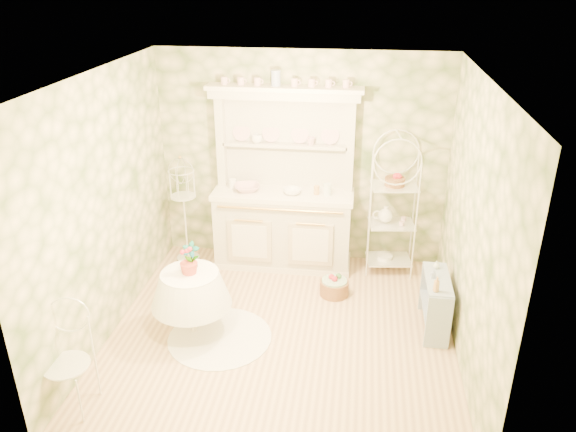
# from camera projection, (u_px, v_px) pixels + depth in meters

# --- Properties ---
(floor) EXTENTS (3.60, 3.60, 0.00)m
(floor) POSITION_uv_depth(u_px,v_px,m) (282.00, 333.00, 5.98)
(floor) COLOR #DAB586
(floor) RESTS_ON ground
(ceiling) EXTENTS (3.60, 3.60, 0.00)m
(ceiling) POSITION_uv_depth(u_px,v_px,m) (280.00, 77.00, 4.87)
(ceiling) COLOR white
(ceiling) RESTS_ON floor
(wall_left) EXTENTS (3.60, 3.60, 0.00)m
(wall_left) POSITION_uv_depth(u_px,v_px,m) (104.00, 208.00, 5.65)
(wall_left) COLOR beige
(wall_left) RESTS_ON floor
(wall_right) EXTENTS (3.60, 3.60, 0.00)m
(wall_right) POSITION_uv_depth(u_px,v_px,m) (473.00, 229.00, 5.21)
(wall_right) COLOR beige
(wall_right) RESTS_ON floor
(wall_back) EXTENTS (3.60, 3.60, 0.00)m
(wall_back) POSITION_uv_depth(u_px,v_px,m) (302.00, 159.00, 7.05)
(wall_back) COLOR beige
(wall_back) RESTS_ON floor
(wall_front) EXTENTS (3.60, 3.60, 0.00)m
(wall_front) POSITION_uv_depth(u_px,v_px,m) (243.00, 327.00, 3.80)
(wall_front) COLOR beige
(wall_front) RESTS_ON floor
(kitchen_dresser) EXTENTS (1.87, 0.61, 2.29)m
(kitchen_dresser) POSITION_uv_depth(u_px,v_px,m) (283.00, 182.00, 6.91)
(kitchen_dresser) COLOR silver
(kitchen_dresser) RESTS_ON floor
(bakers_rack) EXTENTS (0.60, 0.46, 1.78)m
(bakers_rack) POSITION_uv_depth(u_px,v_px,m) (393.00, 206.00, 6.86)
(bakers_rack) COLOR white
(bakers_rack) RESTS_ON floor
(side_shelf) EXTENTS (0.36, 0.75, 0.62)m
(side_shelf) POSITION_uv_depth(u_px,v_px,m) (435.00, 303.00, 5.95)
(side_shelf) COLOR #9BACC3
(side_shelf) RESTS_ON floor
(round_table) EXTENTS (0.68, 0.68, 0.70)m
(round_table) POSITION_uv_depth(u_px,v_px,m) (192.00, 303.00, 5.88)
(round_table) COLOR white
(round_table) RESTS_ON floor
(cafe_chair) EXTENTS (0.49, 0.49, 0.89)m
(cafe_chair) POSITION_uv_depth(u_px,v_px,m) (67.00, 366.00, 4.82)
(cafe_chair) COLOR white
(cafe_chair) RESTS_ON floor
(birdcage_stand) EXTENTS (0.37, 0.37, 1.41)m
(birdcage_stand) POSITION_uv_depth(u_px,v_px,m) (184.00, 211.00, 7.18)
(birdcage_stand) COLOR white
(birdcage_stand) RESTS_ON floor
(floor_basket) EXTENTS (0.36, 0.36, 0.21)m
(floor_basket) POSITION_uv_depth(u_px,v_px,m) (334.00, 287.00, 6.64)
(floor_basket) COLOR #8F6038
(floor_basket) RESTS_ON floor
(lace_rug) EXTENTS (1.10, 1.10, 0.01)m
(lace_rug) POSITION_uv_depth(u_px,v_px,m) (220.00, 337.00, 5.91)
(lace_rug) COLOR white
(lace_rug) RESTS_ON floor
(bowl_floral) EXTENTS (0.39, 0.39, 0.08)m
(bowl_floral) POSITION_uv_depth(u_px,v_px,m) (247.00, 190.00, 7.00)
(bowl_floral) COLOR white
(bowl_floral) RESTS_ON kitchen_dresser
(bowl_white) EXTENTS (0.25, 0.25, 0.07)m
(bowl_white) POSITION_uv_depth(u_px,v_px,m) (292.00, 193.00, 6.90)
(bowl_white) COLOR white
(bowl_white) RESTS_ON kitchen_dresser
(cup_left) EXTENTS (0.15, 0.15, 0.11)m
(cup_left) POSITION_uv_depth(u_px,v_px,m) (257.00, 141.00, 6.90)
(cup_left) COLOR white
(cup_left) RESTS_ON kitchen_dresser
(cup_right) EXTENTS (0.12, 0.12, 0.10)m
(cup_right) POSITION_uv_depth(u_px,v_px,m) (311.00, 143.00, 6.82)
(cup_right) COLOR white
(cup_right) RESTS_ON kitchen_dresser
(potted_geranium) EXTENTS (0.18, 0.12, 0.33)m
(potted_geranium) POSITION_uv_depth(u_px,v_px,m) (192.00, 261.00, 5.69)
(potted_geranium) COLOR #3F7238
(potted_geranium) RESTS_ON round_table
(bottle_amber) EXTENTS (0.07, 0.07, 0.16)m
(bottle_amber) POSITION_uv_depth(u_px,v_px,m) (436.00, 286.00, 5.57)
(bottle_amber) COLOR tan
(bottle_amber) RESTS_ON side_shelf
(bottle_blue) EXTENTS (0.05, 0.05, 0.10)m
(bottle_blue) POSITION_uv_depth(u_px,v_px,m) (433.00, 274.00, 5.82)
(bottle_blue) COLOR #95A3C4
(bottle_blue) RESTS_ON side_shelf
(bottle_glass) EXTENTS (0.09, 0.09, 0.09)m
(bottle_glass) POSITION_uv_depth(u_px,v_px,m) (436.00, 266.00, 6.00)
(bottle_glass) COLOR silver
(bottle_glass) RESTS_ON side_shelf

